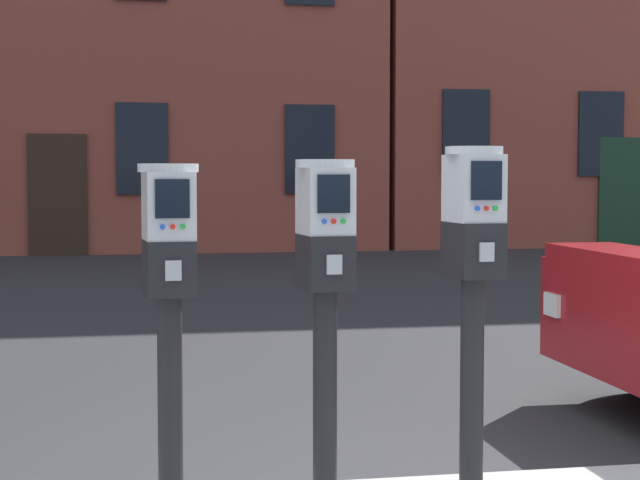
% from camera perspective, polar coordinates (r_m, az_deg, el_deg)
% --- Properties ---
extents(parking_meter_near_kerb, '(0.23, 0.26, 1.32)m').
position_cam_1_polar(parking_meter_near_kerb, '(3.83, -8.10, -2.06)').
color(parking_meter_near_kerb, black).
rests_on(parking_meter_near_kerb, sidewalk_slab).
extents(parking_meter_twin_adjacent, '(0.23, 0.26, 1.33)m').
position_cam_1_polar(parking_meter_twin_adjacent, '(3.89, 0.28, -1.77)').
color(parking_meter_twin_adjacent, black).
rests_on(parking_meter_twin_adjacent, sidewalk_slab).
extents(parking_meter_end_of_row, '(0.23, 0.26, 1.38)m').
position_cam_1_polar(parking_meter_end_of_row, '(4.04, 8.21, -1.13)').
color(parking_meter_end_of_row, black).
rests_on(parking_meter_end_of_row, sidewalk_slab).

